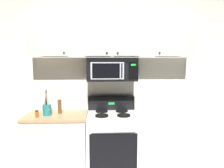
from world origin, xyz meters
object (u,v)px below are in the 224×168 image
Objects in this scene: stove_range at (112,141)px; pepper_mill at (60,107)px; utensil_crock_teal at (47,108)px; salt_shaker at (44,109)px; spice_jar at (37,114)px; over_range_microwave at (112,69)px.

pepper_mill is at bearing 175.22° from stove_range.
salt_shaker is at bearing 114.86° from utensil_crock_teal.
spice_jar is at bearing -143.11° from pepper_mill.
pepper_mill reaches higher than salt_shaker.
over_range_microwave is at bearing 8.77° from utensil_crock_teal.
utensil_crock_teal reaches higher than spice_jar.
stove_range reaches higher than pepper_mill.
utensil_crock_teal is at bearing -65.14° from salt_shaker.
pepper_mill is 2.07× the size of spice_jar.
spice_jar is at bearing -135.73° from utensil_crock_teal.
utensil_crock_teal reaches higher than stove_range.
utensil_crock_teal is 3.97× the size of salt_shaker.
stove_range is 1.47× the size of over_range_microwave.
over_range_microwave is at bearing 90.14° from stove_range.
stove_range reaches higher than spice_jar.
salt_shaker is 0.92× the size of spice_jar.
over_range_microwave reaches higher than utensil_crock_teal.
pepper_mill is (-0.80, -0.05, -0.57)m from over_range_microwave.
spice_jar is (-1.09, -0.26, -0.62)m from over_range_microwave.
pepper_mill is (0.17, 0.10, -0.00)m from utensil_crock_teal.
stove_range is 1.20m from spice_jar.
utensil_crock_teal is at bearing 44.27° from spice_jar.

